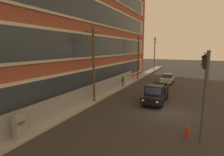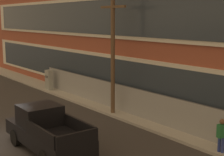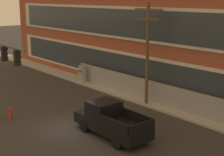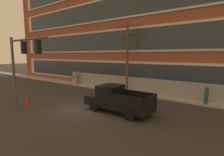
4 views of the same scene
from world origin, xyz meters
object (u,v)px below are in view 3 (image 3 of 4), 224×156
Objects in this scene: utility_pole_near_corner at (147,49)px; electrical_cabinet at (82,75)px; pickup_truck_black at (110,121)px; fire_hydrant at (10,113)px; traffic_signal_mast at (2,66)px.

electrical_cabinet is at bearing 179.60° from utility_pole_near_corner.
utility_pole_near_corner reaches higher than pickup_truck_black.
pickup_truck_black is 7.67m from fire_hydrant.
traffic_signal_mast is 3.21× the size of electrical_cabinet.
fire_hydrant is (-1.22, 0.79, -3.67)m from traffic_signal_mast.
utility_pole_near_corner is at bearing -0.40° from electrical_cabinet.
traffic_signal_mast is 7.68m from pickup_truck_black.
utility_pole_near_corner is 4.44× the size of electrical_cabinet.
traffic_signal_mast is 12.51m from electrical_cabinet.
pickup_truck_black is 13.30m from electrical_cabinet.
pickup_truck_black is at bearing 37.52° from traffic_signal_mast.
utility_pole_near_corner is 10.15× the size of fire_hydrant.
traffic_signal_mast reaches higher than pickup_truck_black.
utility_pole_near_corner reaches higher than fire_hydrant.
traffic_signal_mast reaches higher than fire_hydrant.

